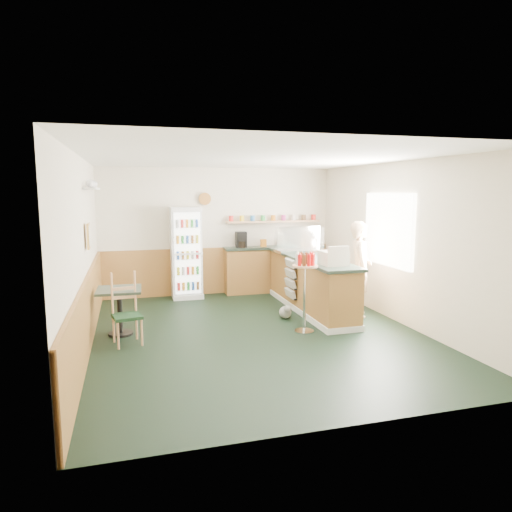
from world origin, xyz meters
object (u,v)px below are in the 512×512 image
object	(u,v)px
drinks_fridge	(186,253)
condiment_stand	(305,278)
shopkeeper	(360,269)
cafe_chair	(127,306)
cash_register	(333,258)
cafe_table	(120,302)
display_case	(299,240)

from	to	relation	value
drinks_fridge	condiment_stand	world-z (taller)	drinks_fridge
condiment_stand	shopkeeper	bearing A→B (deg)	26.17
shopkeeper	cafe_chair	world-z (taller)	shopkeeper
condiment_stand	cafe_chair	world-z (taller)	condiment_stand
cash_register	shopkeeper	size ratio (longest dim) A/B	0.24
cash_register	cafe_table	xyz separation A→B (m)	(-3.40, 0.38, -0.61)
display_case	condiment_stand	world-z (taller)	display_case
cash_register	cafe_table	size ratio (longest dim) A/B	0.57
shopkeeper	cafe_chair	size ratio (longest dim) A/B	1.62
condiment_stand	cafe_table	distance (m)	2.89
drinks_fridge	cafe_chair	distance (m)	2.94
shopkeeper	cafe_table	xyz separation A→B (m)	(-4.10, -0.00, -0.33)
condiment_stand	cafe_chair	distance (m)	2.72
condiment_stand	cafe_table	size ratio (longest dim) A/B	1.72
drinks_fridge	cafe_table	bearing A→B (deg)	-120.32
drinks_fridge	cash_register	world-z (taller)	drinks_fridge
display_case	condiment_stand	distance (m)	1.98
display_case	cafe_chair	xyz separation A→B (m)	(-3.29, -1.62, -0.72)
drinks_fridge	shopkeeper	size ratio (longest dim) A/B	1.12
cafe_chair	cafe_table	bearing A→B (deg)	93.24
cash_register	shopkeeper	distance (m)	0.84
shopkeeper	condiment_stand	xyz separation A→B (m)	(-1.30, -0.64, 0.02)
cash_register	cafe_chair	xyz separation A→B (m)	(-3.29, -0.03, -0.58)
cafe_chair	drinks_fridge	bearing A→B (deg)	53.85
cafe_table	shopkeeper	bearing A→B (deg)	0.01
cash_register	cafe_table	world-z (taller)	cash_register
shopkeeper	condiment_stand	size ratio (longest dim) A/B	1.35
condiment_stand	cafe_chair	size ratio (longest dim) A/B	1.20
display_case	shopkeeper	xyz separation A→B (m)	(0.70, -1.21, -0.42)
drinks_fridge	condiment_stand	bearing A→B (deg)	-62.73
display_case	cash_register	xyz separation A→B (m)	(0.00, -1.59, -0.14)
shopkeeper	cash_register	bearing A→B (deg)	140.02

